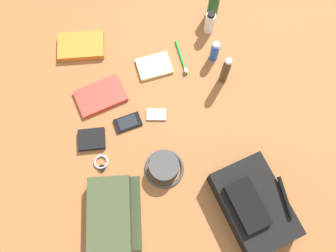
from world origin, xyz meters
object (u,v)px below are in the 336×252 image
Objects in this scene: cologne_bottle at (225,71)px; cell_phone at (128,122)px; backpack at (253,205)px; deodorant_spray at (215,51)px; bucket_hat at (164,167)px; shampoo_bottle at (213,5)px; toothpaste_tube at (210,22)px; media_player at (156,115)px; toiletry_pouch at (111,217)px; notepad at (154,66)px; wristwatch at (101,163)px; toothbrush at (182,59)px; travel_guidebook at (101,96)px; paperback_novel at (81,46)px.

cologne_bottle is 1.39× the size of cell_phone.
backpack reaches higher than deodorant_spray.
cologne_bottle is at bearing 135.63° from bucket_hat.
deodorant_spray reaches higher than bucket_hat.
shampoo_bottle is (-0.91, 0.07, 0.01)m from backpack.
cologne_bottle reaches higher than toothpaste_tube.
toothpaste_tube is 1.34× the size of media_player.
backpack is at bearing 82.67° from toiletry_pouch.
backpack is 3.11× the size of cell_phone.
cologne_bottle is 1.82× the size of media_player.
backpack is at bearing 15.45° from notepad.
bucket_hat is at bearing 72.89° from wristwatch.
toothpaste_tube is at bearing 132.13° from wristwatch.
toothbrush reaches higher than cell_phone.
toothpaste_tube is 1.75× the size of wristwatch.
toothpaste_tube reaches higher than notepad.
toothpaste_tube is at bearing 177.49° from backpack.
media_player is 0.29m from toothbrush.
deodorant_spray is 0.69m from wristwatch.
deodorant_spray is at bearing 123.81° from wristwatch.
cologne_bottle reaches higher than wristwatch.
bucket_hat is 0.43m from travel_guidebook.
travel_guidebook is at bearing 176.77° from toiletry_pouch.
media_player is 1.31× the size of wristwatch.
toothbrush is at bearing 89.27° from notepad.
backpack reaches higher than notepad.
cologne_bottle is 0.32m from notepad.
wristwatch is (0.15, -0.14, -0.00)m from cell_phone.
bucket_hat is at bearing 121.60° from toiletry_pouch.
media_player is at bearing -38.64° from shampoo_bottle.
paperback_novel reaches higher than wristwatch.
cell_phone is (0.38, -0.45, -0.05)m from toothpaste_tube.
backpack is at bearing -1.83° from deodorant_spray.
shampoo_bottle is 0.88m from wristwatch.
travel_guidebook is 1.92× the size of cell_phone.
shampoo_bottle is 0.97× the size of notepad.
notepad is (-0.24, 0.16, 0.00)m from cell_phone.
paperback_novel is (0.05, -0.63, -0.06)m from shampoo_bottle.
toothpaste_tube is at bearing 110.72° from notepad.
toothbrush is at bearing 130.63° from cell_phone.
media_player is 0.23m from notepad.
toothpaste_tube is 0.56× the size of paperback_novel.
shampoo_bottle reaches higher than toothbrush.
paperback_novel is 1.49× the size of notepad.
paperback_novel is 0.56m from wristwatch.
shampoo_bottle reaches higher than travel_guidebook.
travel_guidebook is at bearing -150.77° from bucket_hat.
travel_guidebook is at bearing -61.39° from shampoo_bottle.
media_player is at bearing 176.77° from bucket_hat.
toiletry_pouch is 0.75m from toothbrush.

